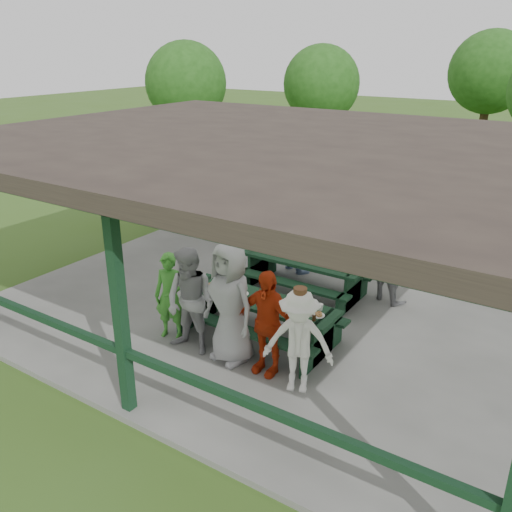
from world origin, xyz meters
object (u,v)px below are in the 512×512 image
Objects in this scene: contestant_green at (170,296)px; contestant_red at (267,323)px; contestant_white_fedora at (299,342)px; farm_trailer at (349,192)px; spectator_lblue at (298,236)px; picnic_table_far at (303,272)px; contestant_grey_left at (190,302)px; contestant_grey_mid at (230,303)px; picnic_table_near at (258,313)px; spectator_grey at (391,258)px; spectator_blue at (260,219)px.

contestant_green is 0.91× the size of contestant_red.
contestant_white_fedora is 9.51m from farm_trailer.
farm_trailer is (-1.02, 5.03, -0.25)m from spectator_lblue.
contestant_white_fedora is at bearing -62.62° from picnic_table_far.
contestant_green is (-1.05, -2.76, 0.29)m from picnic_table_far.
contestant_grey_mid is (0.67, 0.16, 0.10)m from contestant_grey_left.
picnic_table_near is 1.08m from contestant_red.
contestant_grey_left is at bearing 82.30° from spectator_grey.
contestant_grey_left is 3.93m from spectator_lblue.
farm_trailer is at bearing 97.18° from contestant_grey_left.
contestant_green is (-1.28, -0.76, 0.28)m from picnic_table_near.
picnic_table_near is 1.71× the size of contestant_white_fedora.
contestant_grey_mid is at bearing -18.63° from contestant_green.
contestant_red is 0.65m from contestant_white_fedora.
spectator_grey is (1.31, 3.49, -0.11)m from contestant_grey_mid.
contestant_grey_mid is at bearing 90.25° from spectator_grey.
contestant_red is 0.96× the size of spectator_grey.
contestant_green is 1.29m from contestant_grey_mid.
spectator_blue is at bearing 122.52° from picnic_table_near.
spectator_grey is at bearing 70.03° from contestant_white_fedora.
spectator_grey is at bearing 80.63° from contestant_grey_mid.
spectator_lblue is 0.92× the size of spectator_grey.
picnic_table_near is at bearing 100.63° from contestant_grey_mid.
spectator_blue is (-3.45, 4.32, 0.09)m from contestant_white_fedora.
picnic_table_near is 1.41× the size of contestant_grey_mid.
picnic_table_far is at bearing -86.25° from farm_trailer.
contestant_green is at bearing 162.42° from contestant_grey_left.
contestant_white_fedora is (1.29, -0.14, -0.20)m from contestant_grey_mid.
farm_trailer is at bearing 105.85° from picnic_table_far.
contestant_green reaches higher than picnic_table_far.
spectator_grey is at bearing -172.49° from spectator_blue.
contestant_red is 1.04× the size of spectator_lblue.
spectator_lblue is (-0.24, 3.92, -0.08)m from contestant_grey_left.
picnic_table_near is 3.02m from spectator_grey.
contestant_white_fedora is (0.63, -0.15, -0.05)m from contestant_red.
contestant_green is at bearing -178.39° from contestant_red.
spectator_grey is (2.22, -0.28, 0.07)m from spectator_lblue.
picnic_table_near is at bearing 53.39° from contestant_grey_left.
spectator_blue is (-1.93, 1.39, 0.40)m from picnic_table_far.
farm_trailer is at bearing 76.76° from contestant_green.
spectator_grey is 6.23m from farm_trailer.
contestant_white_fedora is at bearing 110.59° from spectator_grey.
picnic_table_far is 1.65× the size of contestant_green.
contestant_red is at bearing 100.26° from spectator_grey.
farm_trailer is (-2.59, 8.79, -0.28)m from contestant_red.
contestant_grey_left is 0.47× the size of farm_trailer.
contestant_green is 2.57m from contestant_white_fedora.
picnic_table_near is 3.13m from spectator_lblue.
contestant_grey_mid is at bearing -89.73° from farm_trailer.
contestant_grey_mid is 1.22× the size of contestant_white_fedora.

